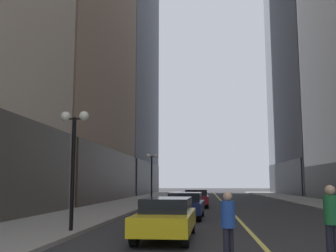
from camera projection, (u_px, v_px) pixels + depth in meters
ground_plane at (222, 202)px, 37.90m from camera, size 200.00×200.00×0.00m
sidewalk_left at (137, 201)px, 38.65m from camera, size 4.50×78.00×0.15m
sidewalk_right at (312, 202)px, 37.17m from camera, size 4.50×78.00×0.15m
lane_centre_stripe at (222, 202)px, 37.90m from camera, size 0.16×70.00×0.01m
car_yellow at (167, 217)px, 13.14m from camera, size 1.81×4.82×1.32m
car_navy at (185, 204)px, 20.52m from camera, size 1.95×4.28×1.32m
car_maroon at (196, 198)px, 30.12m from camera, size 1.84×4.20×1.32m
pedestrian_in_green_parka at (331, 217)px, 9.30m from camera, size 0.36×0.36×1.77m
pedestrian_in_blue_hoodie at (228, 221)px, 9.30m from camera, size 0.48×0.48×1.61m
street_lamp_left_near at (74, 143)px, 14.56m from camera, size 1.06×0.36×4.43m
street_lamp_left_far at (152, 167)px, 35.98m from camera, size 1.06×0.36×4.43m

